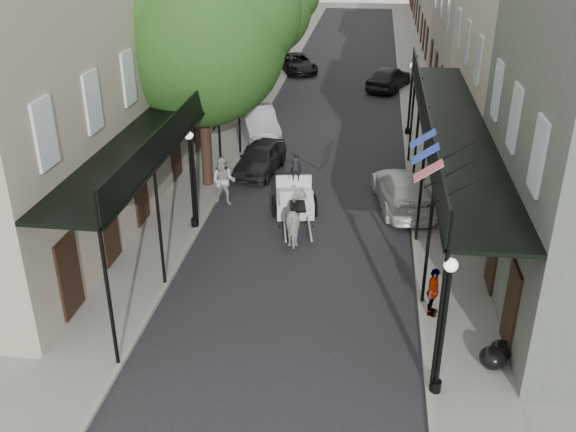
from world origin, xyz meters
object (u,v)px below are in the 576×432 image
(tree_near, at_px, (211,31))
(pedestrian_walking, at_px, (224,181))
(pedestrian_sidewalk_left, at_px, (235,101))
(car_right_near, at_px, (403,190))
(horse, at_px, (298,218))
(lamppost_right_far, at_px, (410,97))
(car_left_near, at_px, (261,158))
(lamppost_right_near, at_px, (443,326))
(tree_far, at_px, (268,1))
(carriage, at_px, (294,184))
(lamppost_left, at_px, (192,178))
(car_right_far, at_px, (389,78))
(car_left_mid, at_px, (259,122))
(car_left_far, at_px, (297,63))
(pedestrian_sidewalk_right, at_px, (433,292))

(tree_near, xyz_separation_m, pedestrian_walking, (0.70, -1.87, -5.49))
(pedestrian_sidewalk_left, relative_size, car_right_near, 0.35)
(pedestrian_sidewalk_left, bearing_deg, horse, 114.87)
(lamppost_right_far, height_order, car_left_near, lamppost_right_far)
(lamppost_right_near, distance_m, car_right_near, 11.09)
(tree_far, xyz_separation_m, carriage, (3.58, -15.94, -4.76))
(lamppost_left, bearing_deg, car_right_far, 71.27)
(pedestrian_sidewalk_left, bearing_deg, carriage, 116.99)
(car_right_near, bearing_deg, lamppost_right_near, 83.20)
(pedestrian_walking, distance_m, car_left_near, 3.76)
(tree_near, distance_m, car_left_mid, 8.81)
(lamppost_right_far, relative_size, car_left_far, 0.79)
(carriage, xyz_separation_m, pedestrian_walking, (-2.84, 0.06, -0.08))
(carriage, bearing_deg, pedestrian_sidewalk_right, -64.58)
(pedestrian_sidewalk_right, bearing_deg, horse, 63.10)
(car_left_near, xyz_separation_m, car_left_far, (-0.72, 19.55, -0.03))
(horse, height_order, pedestrian_walking, pedestrian_walking)
(lamppost_right_near, xyz_separation_m, car_right_near, (-0.50, 11.00, -1.33))
(carriage, height_order, pedestrian_walking, carriage)
(tree_far, xyz_separation_m, pedestrian_walking, (0.75, -15.87, -4.84))
(car_left_near, bearing_deg, pedestrian_walking, -95.78)
(horse, distance_m, carriage, 2.60)
(pedestrian_walking, xyz_separation_m, car_left_mid, (-0.10, 8.54, -0.24))
(pedestrian_sidewalk_right, bearing_deg, car_right_near, 22.12)
(tree_near, xyz_separation_m, car_left_mid, (0.60, 6.67, -5.72))
(lamppost_left, height_order, horse, lamppost_left)
(tree_near, height_order, car_left_far, tree_near)
(pedestrian_sidewalk_left, bearing_deg, car_right_far, -134.99)
(lamppost_right_far, bearing_deg, pedestrian_sidewalk_left, 168.17)
(lamppost_right_near, relative_size, pedestrian_sidewalk_right, 2.47)
(pedestrian_sidewalk_left, relative_size, car_left_mid, 0.37)
(car_right_near, bearing_deg, horse, 31.49)
(tree_far, distance_m, car_left_far, 9.01)
(lamppost_right_far, xyz_separation_m, car_left_mid, (-7.70, -1.15, -1.28))
(carriage, relative_size, pedestrian_sidewalk_right, 1.85)
(tree_near, distance_m, pedestrian_sidewalk_right, 13.43)
(tree_near, relative_size, pedestrian_sidewalk_right, 6.41)
(pedestrian_sidewalk_left, bearing_deg, pedestrian_sidewalk_right, 122.07)
(pedestrian_walking, bearing_deg, tree_far, 93.78)
(tree_far, relative_size, car_right_near, 1.74)
(car_left_near, relative_size, car_left_far, 0.85)
(car_left_near, bearing_deg, car_left_far, 99.52)
(lamppost_right_far, relative_size, carriage, 1.34)
(lamppost_right_far, xyz_separation_m, car_right_near, (-0.50, -9.00, -1.33))
(car_right_far, bearing_deg, pedestrian_sidewalk_left, 61.24)
(pedestrian_sidewalk_left, bearing_deg, tree_near, 102.25)
(car_left_mid, bearing_deg, tree_far, 75.50)
(lamppost_left, height_order, pedestrian_sidewalk_right, lamppost_left)
(tree_near, relative_size, lamppost_left, 2.60)
(car_left_mid, bearing_deg, car_left_far, 69.54)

